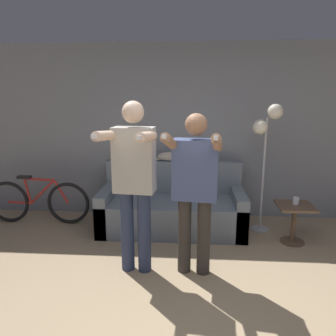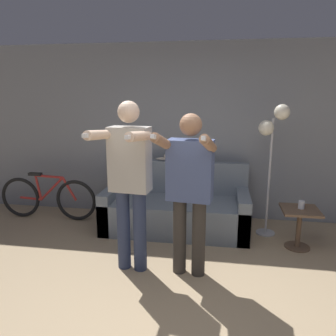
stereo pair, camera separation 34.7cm
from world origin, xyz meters
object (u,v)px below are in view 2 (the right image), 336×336
at_px(side_table, 299,220).
at_px(couch, 176,209).
at_px(cat, 177,156).
at_px(bicycle, 48,198).
at_px(person_right, 189,184).
at_px(person_left, 130,176).
at_px(floor_lamp, 273,133).
at_px(cup, 301,205).

bearing_deg(side_table, couch, 167.67).
xyz_separation_m(cat, bicycle, (-1.94, -0.25, -0.65)).
relative_size(person_right, cat, 3.32).
bearing_deg(cat, bicycle, -172.51).
relative_size(person_right, side_table, 3.35).
bearing_deg(person_left, cat, 84.66).
relative_size(person_left, floor_lamp, 1.04).
bearing_deg(couch, person_right, -75.99).
xyz_separation_m(person_right, bicycle, (-2.27, 1.23, -0.66)).
distance_m(person_left, cat, 1.52).
height_order(person_left, floor_lamp, person_left).
bearing_deg(person_right, cat, 109.05).
bearing_deg(person_left, cup, 29.51).
bearing_deg(person_left, side_table, 29.12).
distance_m(person_right, floor_lamp, 1.57).
bearing_deg(cat, couch, -83.67).
xyz_separation_m(floor_lamp, bicycle, (-3.22, 0.04, -1.05)).
distance_m(person_left, floor_lamp, 2.00).
distance_m(person_right, cat, 1.53).
distance_m(cat, bicycle, 2.06).
relative_size(person_right, floor_lamp, 0.97).
height_order(couch, cat, cat).
xyz_separation_m(person_left, person_right, (0.62, 0.00, -0.06)).
relative_size(couch, person_left, 1.09).
bearing_deg(cat, person_left, -101.03).
height_order(couch, bicycle, couch).
bearing_deg(couch, person_left, -105.66).
bearing_deg(cat, floor_lamp, -13.21).
xyz_separation_m(couch, side_table, (1.57, -0.34, 0.07)).
bearing_deg(couch, cup, -11.56).
xyz_separation_m(couch, person_left, (-0.33, -1.17, 0.76)).
bearing_deg(cup, person_right, -146.89).
relative_size(cat, floor_lamp, 0.29).
bearing_deg(couch, side_table, -12.33).
height_order(couch, side_table, couch).
distance_m(cat, cup, 1.79).
bearing_deg(couch, cat, 96.33).
relative_size(cat, cup, 5.26).
bearing_deg(side_table, person_left, -156.58).
distance_m(person_right, side_table, 1.64).
height_order(person_right, floor_lamp, floor_lamp).
bearing_deg(cup, floor_lamp, 134.27).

